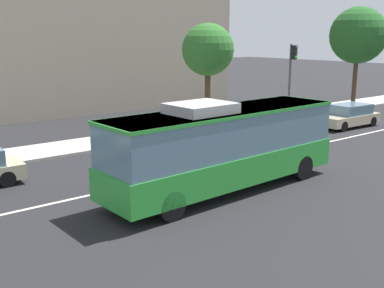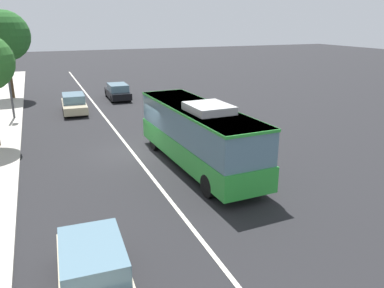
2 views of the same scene
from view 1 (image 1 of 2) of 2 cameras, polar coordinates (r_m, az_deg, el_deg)
ground_plane at (r=21.89m, az=6.03°, el=-2.17°), size 160.00×160.00×0.00m
sidewalk_kerb at (r=27.49m, az=-4.62°, el=1.17°), size 80.00×3.00×0.14m
lane_centre_line at (r=21.89m, az=6.03°, el=-2.16°), size 76.00×0.16×0.01m
transit_bus at (r=17.39m, az=3.98°, el=-0.00°), size 10.10×2.92×3.46m
sedan_beige at (r=31.65m, az=18.71°, el=3.30°), size 4.57×1.98×1.46m
traffic_light_mid_block at (r=33.33m, az=12.18°, el=9.08°), size 0.34×0.62×5.20m
street_tree_kerbside_left at (r=40.37m, az=19.73°, el=12.44°), size 4.52×4.52×8.06m
street_tree_kerbside_right at (r=29.00m, az=1.96°, el=11.43°), size 3.21×3.21×6.54m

